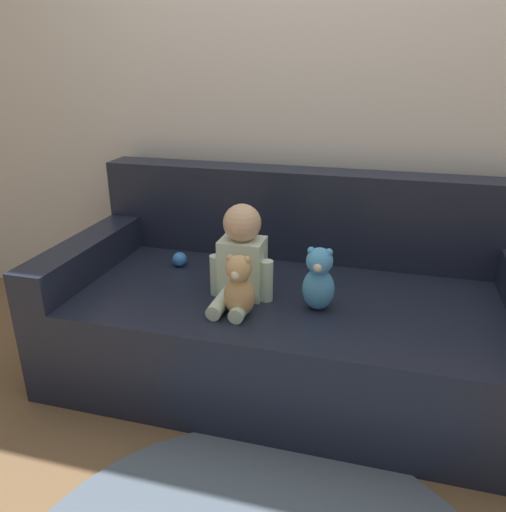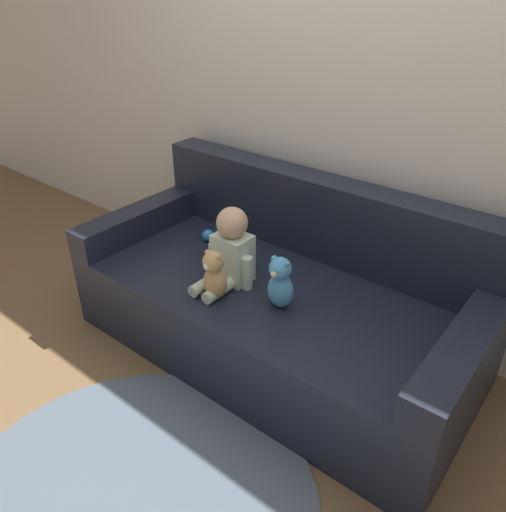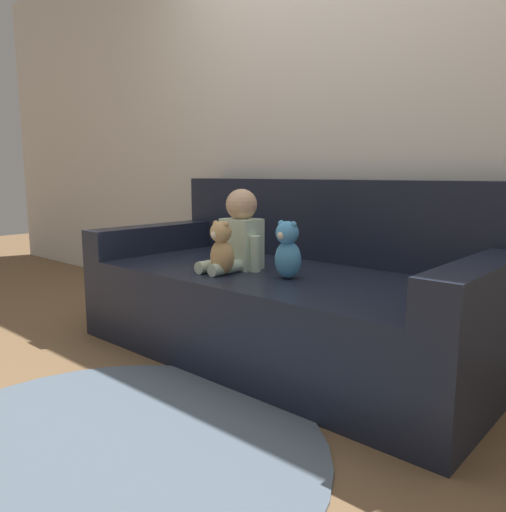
# 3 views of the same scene
# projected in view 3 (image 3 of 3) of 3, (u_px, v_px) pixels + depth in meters

# --- Properties ---
(ground_plane) EXTENTS (12.00, 12.00, 0.00)m
(ground_plane) POSITION_uv_depth(u_px,v_px,m) (282.00, 353.00, 2.49)
(ground_plane) COLOR brown
(wall_back) EXTENTS (8.00, 0.05, 2.60)m
(wall_back) POSITION_uv_depth(u_px,v_px,m) (350.00, 97.00, 2.70)
(wall_back) COLOR silver
(wall_back) RESTS_ON ground_plane
(couch) EXTENTS (2.03, 0.97, 0.86)m
(couch) POSITION_uv_depth(u_px,v_px,m) (290.00, 295.00, 2.49)
(couch) COLOR black
(couch) RESTS_ON ground_plane
(person_baby) EXTENTS (0.27, 0.32, 0.39)m
(person_baby) POSITION_uv_depth(u_px,v_px,m) (239.00, 235.00, 2.43)
(person_baby) COLOR silver
(person_baby) RESTS_ON couch
(teddy_bear_brown) EXTENTS (0.12, 0.11, 0.25)m
(teddy_bear_brown) POSITION_uv_depth(u_px,v_px,m) (222.00, 248.00, 2.29)
(teddy_bear_brown) COLOR tan
(teddy_bear_brown) RESTS_ON couch
(plush_toy_side) EXTENTS (0.13, 0.12, 0.26)m
(plush_toy_side) POSITION_uv_depth(u_px,v_px,m) (288.00, 250.00, 2.21)
(plush_toy_side) COLOR #4C9EDB
(plush_toy_side) RESTS_ON couch
(toy_ball) EXTENTS (0.07, 0.07, 0.07)m
(toy_ball) POSITION_uv_depth(u_px,v_px,m) (220.00, 249.00, 2.87)
(toy_ball) COLOR #337FDB
(toy_ball) RESTS_ON couch
(floor_rug) EXTENTS (1.47, 1.47, 0.01)m
(floor_rug) POSITION_uv_depth(u_px,v_px,m) (102.00, 453.00, 1.59)
(floor_rug) COLOR slate
(floor_rug) RESTS_ON ground_plane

